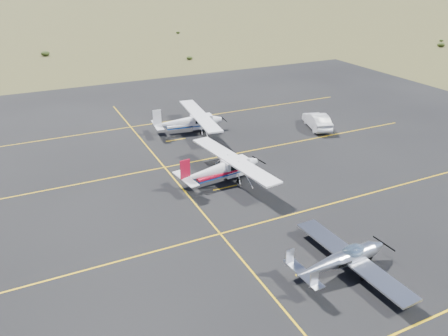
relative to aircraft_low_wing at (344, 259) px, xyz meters
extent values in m
plane|color=#383D1C|center=(1.44, 4.31, -0.87)|extent=(1600.00, 1600.00, 0.00)
cube|color=black|center=(1.44, 11.31, -0.87)|extent=(72.00, 72.00, 0.02)
cube|color=silver|center=(0.62, 0.03, -0.18)|extent=(1.72, 8.38, 0.11)
ellipsoid|color=#99BFD8|center=(0.62, 0.03, 0.27)|extent=(1.56, 0.94, 0.76)
cube|color=silver|center=(-2.80, -0.13, 0.08)|extent=(0.78, 2.80, 0.06)
cube|color=silver|center=(-2.89, -1.15, 0.50)|extent=(0.51, 0.08, 0.93)
cube|color=silver|center=(-2.99, 0.88, 0.50)|extent=(0.51, 0.08, 0.93)
cylinder|color=black|center=(2.10, 0.10, -0.71)|extent=(0.32, 0.10, 0.31)
cylinder|color=black|center=(0.49, -1.09, -0.68)|extent=(0.37, 0.12, 0.37)
cylinder|color=black|center=(0.38, 1.13, -0.68)|extent=(0.37, 0.12, 0.37)
cube|color=white|center=(-0.10, 13.01, 0.13)|extent=(2.19, 1.33, 1.27)
cube|color=white|center=(-0.29, 12.98, 0.79)|extent=(2.74, 10.48, 0.13)
cube|color=black|center=(-0.10, 13.01, 0.39)|extent=(1.64, 1.30, 0.52)
cube|color=#B10E28|center=(-1.32, 12.86, 0.03)|extent=(4.82, 1.68, 0.17)
cube|color=#B10E28|center=(-4.50, 12.46, 1.02)|extent=(0.80, 0.17, 1.51)
cube|color=white|center=(-4.50, 12.46, 0.27)|extent=(1.08, 3.08, 0.06)
cylinder|color=black|center=(1.12, 13.16, -0.69)|extent=(0.35, 0.14, 0.34)
cylinder|color=black|center=(-0.26, 11.99, -0.66)|extent=(0.43, 0.17, 0.42)
cylinder|color=black|center=(-0.51, 13.96, -0.66)|extent=(0.43, 0.17, 0.42)
cube|color=white|center=(1.72, 24.11, 0.14)|extent=(2.21, 1.33, 1.29)
cube|color=white|center=(1.53, 24.13, 0.81)|extent=(2.63, 10.63, 0.13)
cube|color=black|center=(1.72, 24.11, 0.41)|extent=(1.65, 1.30, 0.53)
cube|color=white|center=(0.48, 24.24, 0.05)|extent=(4.88, 1.64, 0.17)
cube|color=white|center=(-2.75, 24.60, 1.05)|extent=(0.82, 0.16, 1.53)
cube|color=white|center=(-2.75, 24.60, 0.29)|extent=(1.05, 3.12, 0.06)
cylinder|color=black|center=(2.96, 23.97, -0.69)|extent=(0.35, 0.13, 0.34)
cylinder|color=black|center=(1.32, 23.14, -0.65)|extent=(0.43, 0.17, 0.42)
cylinder|color=black|center=(1.54, 25.14, -0.65)|extent=(0.43, 0.17, 0.42)
imported|color=silver|center=(12.80, 19.66, -0.07)|extent=(3.05, 5.12, 1.59)
camera|label=1|loc=(-14.42, -14.76, 14.77)|focal=35.00mm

